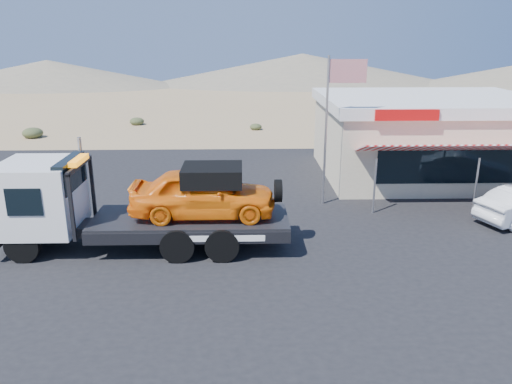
{
  "coord_description": "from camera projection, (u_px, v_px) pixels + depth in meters",
  "views": [
    {
      "loc": [
        1.37,
        -15.16,
        6.77
      ],
      "look_at": [
        1.82,
        1.49,
        1.5
      ],
      "focal_mm": 35.0,
      "sensor_mm": 36.0,
      "label": 1
    }
  ],
  "objects": [
    {
      "name": "ground",
      "position": [
        202.0,
        249.0,
        16.45
      ],
      "size": [
        120.0,
        120.0,
        0.0
      ],
      "primitive_type": "plane",
      "color": "#9E815A",
      "rests_on": "ground"
    },
    {
      "name": "asphalt_lot",
      "position": [
        260.0,
        217.0,
        19.36
      ],
      "size": [
        32.0,
        24.0,
        0.02
      ],
      "primitive_type": "cube",
      "color": "black",
      "rests_on": "ground"
    },
    {
      "name": "tow_truck",
      "position": [
        138.0,
        200.0,
        16.14
      ],
      "size": [
        9.12,
        2.7,
        3.05
      ],
      "color": "black",
      "rests_on": "asphalt_lot"
    },
    {
      "name": "jerky_store",
      "position": [
        427.0,
        136.0,
        24.68
      ],
      "size": [
        10.4,
        9.97,
        3.9
      ],
      "color": "beige",
      "rests_on": "asphalt_lot"
    },
    {
      "name": "flagpole",
      "position": [
        332.0,
        114.0,
        19.73
      ],
      "size": [
        1.55,
        0.1,
        6.0
      ],
      "color": "#99999E",
      "rests_on": "asphalt_lot"
    },
    {
      "name": "distant_hills",
      "position": [
        161.0,
        72.0,
        68.18
      ],
      "size": [
        126.0,
        48.0,
        4.2
      ],
      "color": "#726B59",
      "rests_on": "ground"
    }
  ]
}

